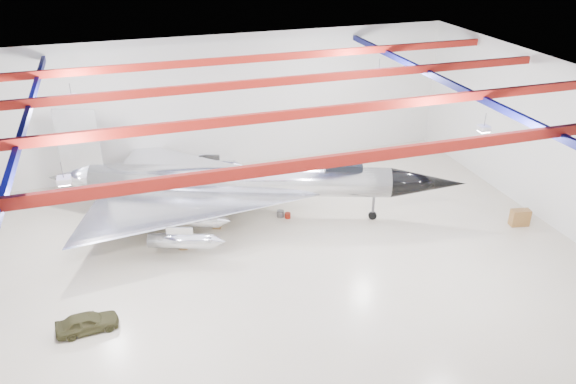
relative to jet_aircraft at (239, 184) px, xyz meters
name	(u,v)px	position (x,y,z in m)	size (l,w,h in m)	color
floor	(265,259)	(0.17, -5.76, -2.59)	(40.00, 40.00, 0.00)	beige
wall_back	(214,104)	(0.17, 9.24, 2.91)	(40.00, 40.00, 0.00)	silver
wall_right	(547,142)	(20.17, -5.76, 2.91)	(30.00, 30.00, 0.00)	silver
ceiling	(261,88)	(0.17, -5.76, 8.41)	(40.00, 40.00, 0.00)	#0A0F38
ceiling_structure	(261,100)	(0.17, -5.76, 7.74)	(39.50, 29.50, 1.08)	maroon
jet_aircraft	(239,184)	(0.00, 0.00, 0.00)	(27.87, 21.06, 7.88)	silver
jeep	(87,322)	(-10.34, -9.36, -2.05)	(1.26, 3.13, 1.07)	#38361C
desk	(520,218)	(18.10, -6.96, -2.00)	(1.28, 0.64, 1.17)	brown
crate_ply	(183,246)	(-4.49, -2.95, -2.40)	(0.52, 0.42, 0.37)	olive
toolbox_red	(175,215)	(-4.49, 1.38, -2.41)	(0.51, 0.41, 0.36)	maroon
engine_drum	(280,214)	(2.70, -0.80, -2.36)	(0.51, 0.51, 0.46)	#59595B
parts_bin	(305,188)	(5.72, 2.62, -2.37)	(0.62, 0.50, 0.44)	olive
crate_small	(152,229)	(-6.21, -0.04, -2.45)	(0.38, 0.30, 0.26)	#59595B
tool_chest	(288,215)	(3.14, -1.14, -2.40)	(0.42, 0.42, 0.38)	maroon
oil_barrel	(217,225)	(-1.90, -0.97, -2.38)	(0.57, 0.46, 0.40)	olive
spares_box	(284,183)	(4.46, 3.98, -2.39)	(0.44, 0.44, 0.39)	#59595B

